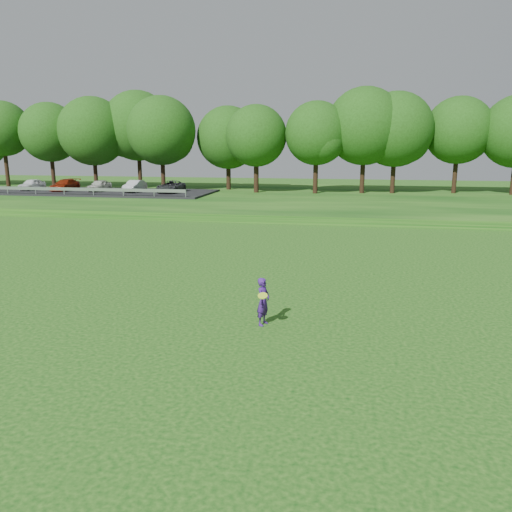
# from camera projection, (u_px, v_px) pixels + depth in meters

# --- Properties ---
(ground) EXTENTS (140.00, 140.00, 0.00)m
(ground) POSITION_uv_depth(u_px,v_px,m) (276.00, 310.00, 17.14)
(ground) COLOR #0B3C0E
(ground) RESTS_ON ground
(berm) EXTENTS (130.00, 30.00, 0.60)m
(berm) POSITION_uv_depth(u_px,v_px,m) (327.00, 199.00, 49.67)
(berm) COLOR #0B3C0E
(berm) RESTS_ON ground
(walking_path) EXTENTS (130.00, 1.60, 0.04)m
(walking_path) POSITION_uv_depth(u_px,v_px,m) (317.00, 223.00, 36.31)
(walking_path) COLOR gray
(walking_path) RESTS_ON ground
(treeline) EXTENTS (104.00, 7.00, 15.00)m
(treeline) POSITION_uv_depth(u_px,v_px,m) (332.00, 120.00, 51.82)
(treeline) COLOR #1B410F
(treeline) RESTS_ON berm
(parking_lot) EXTENTS (24.00, 9.00, 1.38)m
(parking_lot) POSITION_uv_depth(u_px,v_px,m) (101.00, 189.00, 52.75)
(parking_lot) COLOR black
(parking_lot) RESTS_ON berm
(woman) EXTENTS (0.51, 0.96, 1.51)m
(woman) POSITION_uv_depth(u_px,v_px,m) (263.00, 301.00, 15.54)
(woman) COLOR #3E1A76
(woman) RESTS_ON ground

